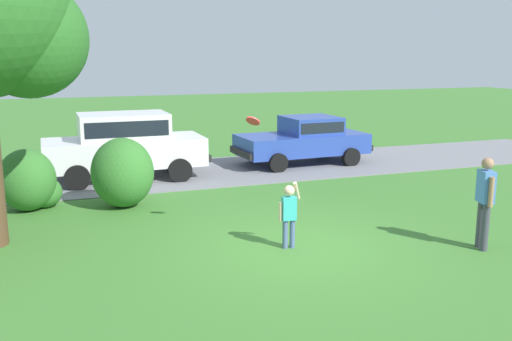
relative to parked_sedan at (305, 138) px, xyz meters
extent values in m
plane|color=#3D752D|center=(-3.64, -7.56, -0.85)|extent=(80.00, 80.00, 0.00)
cube|color=slate|center=(-3.64, -0.19, -0.84)|extent=(28.00, 4.40, 0.02)
ellipsoid|color=#286023|center=(-8.14, -5.36, 3.03)|extent=(2.21, 2.21, 2.21)
ellipsoid|color=#33702B|center=(-8.45, -3.00, -0.12)|extent=(1.32, 1.33, 1.45)
ellipsoid|color=#33702B|center=(-8.08, -2.85, -0.48)|extent=(0.81, 0.81, 0.73)
ellipsoid|color=#33702B|center=(-6.31, -3.42, -0.02)|extent=(1.47, 1.55, 1.66)
cube|color=#28429E|center=(-0.10, 0.00, -0.17)|extent=(4.29, 2.05, 0.64)
cube|color=#28429E|center=(0.22, 0.01, 0.43)|extent=(1.76, 1.70, 0.56)
cube|color=black|center=(0.22, 0.01, 0.43)|extent=(1.62, 1.71, 0.34)
cylinder|color=black|center=(-1.35, -1.01, -0.55)|extent=(0.61, 0.25, 0.60)
cylinder|color=black|center=(-1.44, 0.87, -0.55)|extent=(0.61, 0.25, 0.60)
cylinder|color=black|center=(1.25, -0.88, -0.55)|extent=(0.61, 0.25, 0.60)
cylinder|color=black|center=(1.16, 1.00, -0.55)|extent=(0.61, 0.25, 0.60)
cube|color=black|center=(-2.23, -0.11, -0.33)|extent=(0.21, 1.75, 0.20)
cube|color=black|center=(2.04, 0.10, -0.33)|extent=(0.21, 1.75, 0.20)
cube|color=white|center=(-5.87, -0.35, -0.05)|extent=(4.51, 1.87, 0.80)
cube|color=white|center=(-5.87, -0.35, 0.71)|extent=(2.49, 1.64, 0.72)
cube|color=black|center=(-5.87, -0.35, 0.71)|extent=(2.29, 1.65, 0.43)
cylinder|color=black|center=(-7.26, -1.30, -0.51)|extent=(0.68, 0.22, 0.68)
cylinder|color=black|center=(-7.27, 0.58, -0.51)|extent=(0.68, 0.22, 0.68)
cylinder|color=black|center=(-4.47, -1.29, -0.51)|extent=(0.68, 0.22, 0.68)
cylinder|color=black|center=(-4.48, 0.59, -0.51)|extent=(0.68, 0.22, 0.68)
cube|color=black|center=(-8.16, -0.37, -0.25)|extent=(0.13, 1.75, 0.20)
cube|color=black|center=(-3.58, -0.34, -0.25)|extent=(0.13, 1.75, 0.20)
cylinder|color=#4C608C|center=(-3.86, -7.50, -0.57)|extent=(0.10, 0.10, 0.55)
cylinder|color=#4C608C|center=(-3.72, -7.52, -0.57)|extent=(0.10, 0.10, 0.55)
cube|color=#33B2B2|center=(-3.79, -7.51, -0.08)|extent=(0.28, 0.19, 0.44)
sphere|color=beige|center=(-3.79, -7.51, 0.26)|extent=(0.20, 0.20, 0.20)
cylinder|color=beige|center=(-3.62, -7.48, 0.24)|extent=(0.21, 0.23, 0.39)
cylinder|color=beige|center=(-3.94, -7.49, -0.13)|extent=(0.07, 0.07, 0.36)
cylinder|color=red|center=(-4.20, -6.69, 1.48)|extent=(0.31, 0.27, 0.27)
cylinder|color=orange|center=(-4.20, -6.69, 1.49)|extent=(0.18, 0.15, 0.16)
cylinder|color=#3F3F4C|center=(-0.43, -8.89, -0.40)|extent=(0.14, 0.14, 0.90)
cylinder|color=#3F3F4C|center=(-0.38, -8.70, -0.40)|extent=(0.14, 0.14, 0.90)
cube|color=#4C7FCC|center=(-0.40, -8.80, 0.35)|extent=(0.31, 0.41, 0.60)
sphere|color=#A37556|center=(-0.40, -8.80, 0.78)|extent=(0.22, 0.22, 0.22)
cylinder|color=#A37556|center=(-0.47, -9.01, 0.30)|extent=(0.09, 0.09, 0.55)
cylinder|color=#A37556|center=(-0.34, -8.59, 0.30)|extent=(0.09, 0.09, 0.55)
camera|label=1|loc=(-7.91, -17.01, 2.77)|focal=40.34mm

